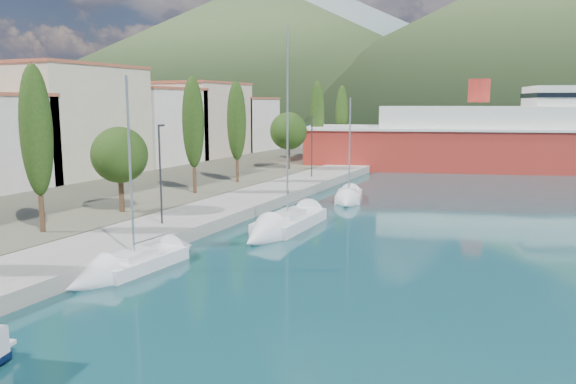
% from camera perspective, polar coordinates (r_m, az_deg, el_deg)
% --- Properties ---
extents(ground, '(1400.00, 1400.00, 0.00)m').
position_cam_1_polar(ground, '(133.36, 19.35, 5.04)').
color(ground, '#144248').
extents(quay, '(5.00, 88.00, 0.80)m').
position_cam_1_polar(quay, '(44.64, -4.12, -0.97)').
color(quay, gray).
rests_on(quay, ground).
extents(land_strip, '(70.00, 148.00, 0.70)m').
position_cam_1_polar(land_strip, '(76.90, -25.95, 2.32)').
color(land_strip, '#565644').
rests_on(land_strip, ground).
extents(town_buildings, '(9.20, 69.20, 11.30)m').
position_cam_1_polar(town_buildings, '(66.33, -17.30, 6.41)').
color(town_buildings, beige).
rests_on(town_buildings, land_strip).
extents(tree_row, '(4.20, 63.35, 10.17)m').
position_cam_1_polar(tree_row, '(52.51, -5.61, 6.36)').
color(tree_row, '#47301E').
rests_on(tree_row, land_strip).
extents(lamp_posts, '(0.15, 49.60, 6.06)m').
position_cam_1_polar(lamp_posts, '(34.94, -12.87, 2.14)').
color(lamp_posts, '#2D2D33').
rests_on(lamp_posts, quay).
extents(sailboat_near, '(2.57, 7.26, 10.25)m').
position_cam_1_polar(sailboat_near, '(27.91, -17.31, -7.74)').
color(sailboat_near, silver).
rests_on(sailboat_near, ground).
extents(sailboat_mid, '(2.60, 9.64, 13.84)m').
position_cam_1_polar(sailboat_mid, '(35.09, -1.31, -3.83)').
color(sailboat_mid, silver).
rests_on(sailboat_mid, ground).
extents(sailboat_far, '(3.59, 6.69, 9.39)m').
position_cam_1_polar(sailboat_far, '(46.33, 6.09, -0.79)').
color(sailboat_far, silver).
rests_on(sailboat_far, ground).
extents(ferry, '(59.69, 27.89, 11.63)m').
position_cam_1_polar(ferry, '(75.84, 24.81, 4.73)').
color(ferry, '#A82920').
rests_on(ferry, ground).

